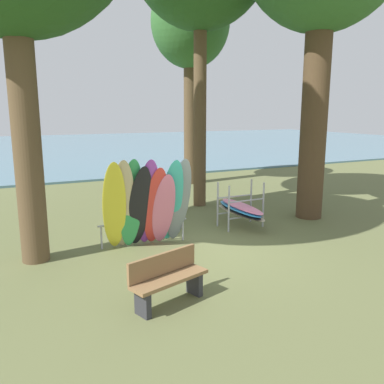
{
  "coord_description": "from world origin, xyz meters",
  "views": [
    {
      "loc": [
        -4.05,
        -7.79,
        3.17
      ],
      "look_at": [
        0.38,
        1.37,
        1.1
      ],
      "focal_mm": 37.56,
      "sensor_mm": 36.0,
      "label": 1
    }
  ],
  "objects": [
    {
      "name": "ground_plane",
      "position": [
        0.0,
        0.0,
        0.0
      ],
      "size": [
        80.0,
        80.0,
        0.0
      ],
      "primitive_type": "plane",
      "color": "#60663D"
    },
    {
      "name": "park_bench",
      "position": [
        -1.7,
        -2.01,
        0.45
      ],
      "size": [
        1.46,
        0.82,
        0.85
      ],
      "color": "#2D2D33",
      "rests_on": "ground"
    },
    {
      "name": "leaning_board_pile",
      "position": [
        -1.09,
        0.69,
        1.04
      ],
      "size": [
        2.19,
        1.17,
        2.18
      ],
      "color": "yellow",
      "rests_on": "ground"
    },
    {
      "name": "lake_water",
      "position": [
        0.0,
        28.35,
        0.05
      ],
      "size": [
        80.0,
        36.0,
        0.1
      ],
      "primitive_type": "cube",
      "color": "slate",
      "rests_on": "ground"
    },
    {
      "name": "board_storage_rack",
      "position": [
        1.84,
        1.32,
        0.5
      ],
      "size": [
        1.15,
        2.13,
        1.25
      ],
      "color": "#9EA0A5",
      "rests_on": "ground"
    },
    {
      "name": "tree_far_left_back",
      "position": [
        3.53,
        8.06,
        6.59
      ],
      "size": [
        3.27,
        3.27,
        8.64
      ],
      "color": "brown",
      "rests_on": "ground"
    }
  ]
}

